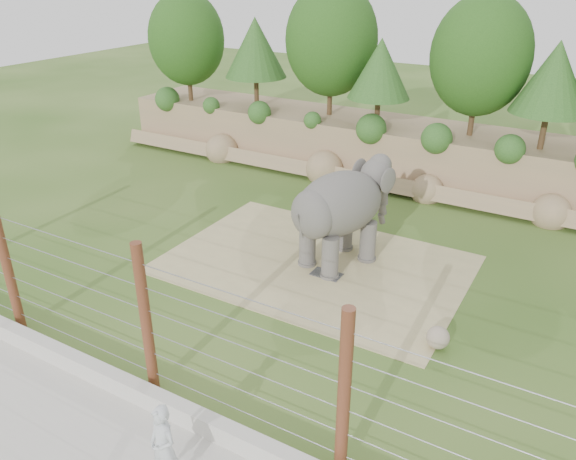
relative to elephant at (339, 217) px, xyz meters
The scene contains 10 objects.
ground 4.06m from the elephant, 107.28° to the right, with size 90.00×90.00×0.00m, color #2E5617.
back_embankment 9.45m from the elephant, 93.15° to the left, with size 30.00×5.52×8.77m.
dirt_patch 1.87m from the elephant, 139.08° to the right, with size 10.00×7.00×0.02m, color tan.
drain_grate 1.95m from the elephant, 85.05° to the right, with size 1.00×0.60×0.03m, color #262628.
elephant is the anchor object (origin of this frame).
stone_ball 5.49m from the elephant, 33.99° to the right, with size 0.63×0.63×0.63m, color gray.
retaining_wall 8.71m from the elephant, 97.32° to the right, with size 26.00×0.35×0.50m, color beige.
walkway 10.71m from the elephant, 95.94° to the right, with size 26.00×4.00×0.01m, color beige.
barrier_fence 8.09m from the elephant, 97.77° to the right, with size 20.26×0.26×4.00m.
zookeeper 10.02m from the elephant, 84.24° to the right, with size 0.68×0.45×1.88m, color #A8ABB1.
Camera 1 is at (8.20, -12.11, 9.44)m, focal length 35.00 mm.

